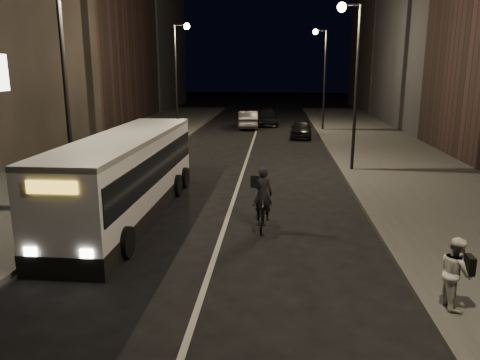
% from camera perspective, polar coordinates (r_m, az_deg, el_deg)
% --- Properties ---
extents(ground, '(180.00, 180.00, 0.00)m').
position_cam_1_polar(ground, '(13.14, -3.36, -10.04)').
color(ground, black).
rests_on(ground, ground).
extents(sidewalk_right, '(7.00, 70.00, 0.16)m').
position_cam_1_polar(sidewalk_right, '(27.30, 18.83, 1.91)').
color(sidewalk_right, '#373835').
rests_on(sidewalk_right, ground).
extents(sidewalk_left, '(7.00, 70.00, 0.16)m').
position_cam_1_polar(sidewalk_left, '(28.33, -16.72, 2.47)').
color(sidewalk_left, '#373835').
rests_on(sidewalk_left, ground).
extents(streetlight_right_mid, '(1.20, 0.44, 8.12)m').
position_cam_1_polar(streetlight_right_mid, '(24.20, 13.50, 13.46)').
color(streetlight_right_mid, black).
rests_on(streetlight_right_mid, sidewalk_right).
extents(streetlight_right_far, '(1.20, 0.44, 8.12)m').
position_cam_1_polar(streetlight_right_far, '(40.09, 9.95, 13.53)').
color(streetlight_right_far, black).
rests_on(streetlight_right_far, sidewalk_right).
extents(streetlight_left_near, '(1.20, 0.44, 8.12)m').
position_cam_1_polar(streetlight_left_near, '(17.40, -19.88, 13.14)').
color(streetlight_left_near, black).
rests_on(streetlight_left_near, sidewalk_left).
extents(streetlight_left_far, '(1.20, 0.44, 8.12)m').
position_cam_1_polar(streetlight_left_far, '(34.64, -7.44, 13.64)').
color(streetlight_left_far, black).
rests_on(streetlight_left_far, sidewalk_left).
extents(city_bus, '(2.69, 10.97, 2.94)m').
position_cam_1_polar(city_bus, '(17.19, -13.57, 0.91)').
color(city_bus, silver).
rests_on(city_bus, ground).
extents(cyclist_on_bicycle, '(0.66, 1.87, 2.14)m').
position_cam_1_polar(cyclist_on_bicycle, '(15.51, 2.76, -3.48)').
color(cyclist_on_bicycle, black).
rests_on(cyclist_on_bicycle, ground).
extents(pedestrian_woman, '(0.65, 0.81, 1.59)m').
position_cam_1_polar(pedestrian_woman, '(11.27, 24.78, -10.21)').
color(pedestrian_woman, beige).
rests_on(pedestrian_woman, sidewalk_right).
extents(car_near, '(1.88, 4.07, 1.35)m').
position_cam_1_polar(car_near, '(36.28, 7.47, 6.21)').
color(car_near, black).
rests_on(car_near, ground).
extents(car_mid, '(1.95, 4.81, 1.55)m').
position_cam_1_polar(car_mid, '(41.53, 1.01, 7.38)').
color(car_mid, '#3A393C').
rests_on(car_mid, ground).
extents(car_far, '(2.25, 5.01, 1.42)m').
position_cam_1_polar(car_far, '(43.94, 3.31, 7.62)').
color(car_far, black).
rests_on(car_far, ground).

